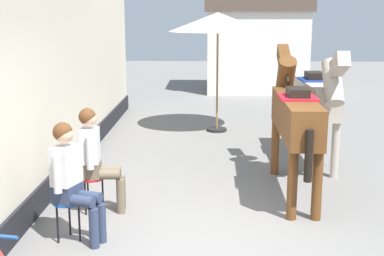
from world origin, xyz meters
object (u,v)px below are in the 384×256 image
at_px(seated_visitor_near, 71,176).
at_px(seated_visitor_far, 95,155).
at_px(saddled_horse_near, 294,114).
at_px(saddled_horse_far, 316,97).
at_px(cafe_parasol, 218,23).

bearing_deg(seated_visitor_near, seated_visitor_far, 85.09).
relative_size(seated_visitor_near, seated_visitor_far, 1.00).
xyz_separation_m(seated_visitor_far, saddled_horse_near, (2.69, 0.89, 0.38)).
distance_m(saddled_horse_far, cafe_parasol, 3.22).
bearing_deg(saddled_horse_far, seated_visitor_far, -143.70).
relative_size(saddled_horse_near, cafe_parasol, 1.16).
xyz_separation_m(saddled_horse_far, cafe_parasol, (-1.65, 2.49, 1.20)).
xyz_separation_m(seated_visitor_near, saddled_horse_near, (2.77, 1.82, 0.38)).
height_order(seated_visitor_near, saddled_horse_far, saddled_horse_far).
bearing_deg(seated_visitor_near, saddled_horse_near, 33.33).
xyz_separation_m(seated_visitor_near, seated_visitor_far, (0.08, 0.93, 0.00)).
relative_size(seated_visitor_far, cafe_parasol, 0.54).
xyz_separation_m(seated_visitor_near, saddled_horse_far, (3.39, 3.36, 0.38)).
xyz_separation_m(saddled_horse_near, cafe_parasol, (-1.03, 4.03, 1.20)).
xyz_separation_m(seated_visitor_far, cafe_parasol, (1.66, 4.92, 1.59)).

